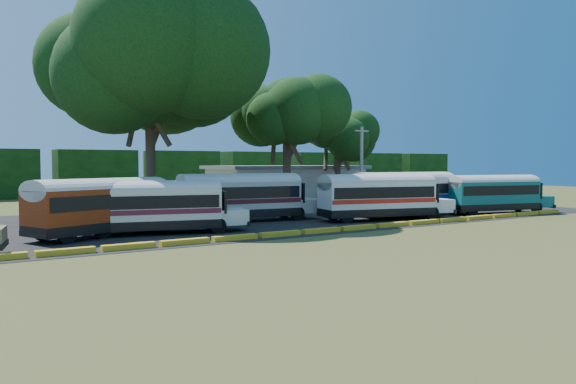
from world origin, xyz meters
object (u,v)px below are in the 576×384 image
bus_white_red (380,194)px  bus_teal (494,191)px  bus_red (104,203)px  tree_west (149,62)px  bus_cream_west (155,204)px

bus_white_red → bus_teal: bus_white_red is taller
bus_red → tree_west: size_ratio=0.59×
tree_west → bus_teal: bearing=-30.5°
bus_cream_west → bus_red: bearing=177.0°
bus_red → tree_west: 16.94m
bus_cream_west → bus_white_red: bearing=8.9°
bus_cream_west → tree_west: tree_west is taller
bus_cream_west → bus_white_red: size_ratio=0.94×
bus_red → bus_teal: 31.94m
bus_cream_west → bus_teal: bearing=8.4°
bus_cream_west → bus_teal: 29.07m
bus_teal → tree_west: size_ratio=0.58×
bus_red → bus_white_red: 19.93m
bus_teal → tree_west: bearing=161.5°
bus_cream_west → bus_white_red: (17.00, -1.36, 0.12)m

